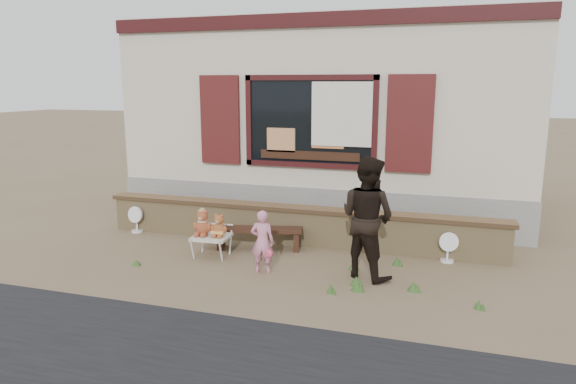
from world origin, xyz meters
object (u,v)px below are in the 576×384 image
(folding_chair, at_px, (211,238))
(child, at_px, (262,242))
(teddy_bear_right, at_px, (219,225))
(bench, at_px, (258,234))
(adult, at_px, (367,217))
(teddy_bear_left, at_px, (203,222))

(folding_chair, height_order, child, child)
(teddy_bear_right, relative_size, child, 0.40)
(teddy_bear_right, height_order, child, child)
(bench, relative_size, child, 1.59)
(child, relative_size, adult, 0.54)
(folding_chair, relative_size, teddy_bear_right, 1.59)
(child, bearing_deg, teddy_bear_left, -28.51)
(child, xyz_separation_m, adult, (1.48, 0.30, 0.40))
(teddy_bear_left, bearing_deg, teddy_bear_right, 0.00)
(bench, distance_m, teddy_bear_right, 0.77)
(child, distance_m, adult, 1.56)
(teddy_bear_left, relative_size, child, 0.46)
(bench, xyz_separation_m, folding_chair, (-0.59, -0.57, 0.04))
(teddy_bear_right, xyz_separation_m, child, (0.89, -0.43, -0.06))
(child, height_order, adult, adult)
(teddy_bear_right, bearing_deg, bench, 47.24)
(bench, xyz_separation_m, adult, (1.91, -0.69, 0.60))
(teddy_bear_right, bearing_deg, folding_chair, -180.00)
(adult, bearing_deg, bench, 7.16)
(folding_chair, bearing_deg, child, -26.11)
(teddy_bear_right, distance_m, adult, 2.39)
(bench, relative_size, adult, 0.85)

